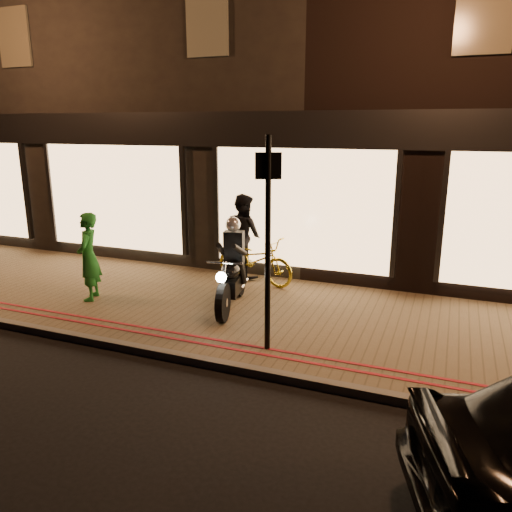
{
  "coord_description": "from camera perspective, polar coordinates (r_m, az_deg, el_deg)",
  "views": [
    {
      "loc": [
        2.82,
        -5.53,
        3.24
      ],
      "look_at": [
        -0.19,
        2.0,
        1.1
      ],
      "focal_mm": 35.0,
      "sensor_mm": 36.0,
      "label": 1
    }
  ],
  "objects": [
    {
      "name": "ground",
      "position": [
        7.0,
        -4.75,
        -12.84
      ],
      "size": [
        90.0,
        90.0,
        0.0
      ],
      "primitive_type": "plane",
      "color": "black",
      "rests_on": "ground"
    },
    {
      "name": "sidewalk",
      "position": [
        8.65,
        1.17,
        -6.8
      ],
      "size": [
        50.0,
        4.0,
        0.12
      ],
      "primitive_type": "cube",
      "color": "brown",
      "rests_on": "ground"
    },
    {
      "name": "kerb_stone",
      "position": [
        7.02,
        -4.57,
        -12.23
      ],
      "size": [
        50.0,
        0.14,
        0.12
      ],
      "primitive_type": "cube",
      "color": "#59544C",
      "rests_on": "ground"
    },
    {
      "name": "red_kerb_lines",
      "position": [
        7.39,
        -2.85,
        -10.18
      ],
      "size": [
        50.0,
        0.26,
        0.01
      ],
      "color": "maroon",
      "rests_on": "sidewalk"
    },
    {
      "name": "building_row",
      "position": [
        14.83,
        11.33,
        18.4
      ],
      "size": [
        48.0,
        10.11,
        8.5
      ],
      "color": "black",
      "rests_on": "ground"
    },
    {
      "name": "motorcycle",
      "position": [
        8.7,
        -2.75,
        -1.99
      ],
      "size": [
        0.69,
        1.92,
        1.59
      ],
      "rotation": [
        0.0,
        0.0,
        0.2
      ],
      "color": "black",
      "rests_on": "sidewalk"
    },
    {
      "name": "sign_post",
      "position": [
        6.76,
        1.37,
        2.44
      ],
      "size": [
        0.34,
        0.16,
        3.0
      ],
      "rotation": [
        0.0,
        0.0,
        0.39
      ],
      "color": "black",
      "rests_on": "sidewalk"
    },
    {
      "name": "bicycle_gold",
      "position": [
        10.08,
        -0.15,
        -0.43
      ],
      "size": [
        1.91,
        1.06,
        0.95
      ],
      "primitive_type": "imported",
      "rotation": [
        0.0,
        0.0,
        1.32
      ],
      "color": "gold",
      "rests_on": "sidewalk"
    },
    {
      "name": "person_green",
      "position": [
        9.52,
        -18.59,
        -0.08
      ],
      "size": [
        0.59,
        0.69,
        1.61
      ],
      "primitive_type": "imported",
      "rotation": [
        0.0,
        0.0,
        -1.15
      ],
      "color": "#1F7525",
      "rests_on": "sidewalk"
    },
    {
      "name": "person_dark",
      "position": [
        10.4,
        -1.42,
        2.32
      ],
      "size": [
        1.08,
        1.03,
        1.76
      ],
      "primitive_type": "imported",
      "rotation": [
        0.0,
        0.0,
        2.56
      ],
      "color": "black",
      "rests_on": "sidewalk"
    }
  ]
}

